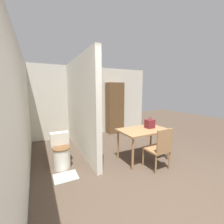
{
  "coord_description": "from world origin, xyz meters",
  "views": [
    {
      "loc": [
        -1.76,
        -1.25,
        1.68
      ],
      "look_at": [
        -0.25,
        1.7,
        1.19
      ],
      "focal_mm": 24.0,
      "sensor_mm": 36.0,
      "label": 1
    }
  ],
  "objects": [
    {
      "name": "partition_wall",
      "position": [
        -0.72,
        2.69,
        1.25
      ],
      "size": [
        0.12,
        2.75,
        2.5
      ],
      "color": "beige",
      "rests_on": "ground_plane"
    },
    {
      "name": "wooden_cabinet",
      "position": [
        0.97,
        3.86,
        0.97
      ],
      "size": [
        0.64,
        0.41,
        1.95
      ],
      "color": "brown",
      "rests_on": "ground_plane"
    },
    {
      "name": "dining_table",
      "position": [
        0.48,
        1.49,
        0.66
      ],
      "size": [
        1.16,
        0.75,
        0.75
      ],
      "color": "#997047",
      "rests_on": "ground_plane"
    },
    {
      "name": "wall_back",
      "position": [
        0.0,
        4.13,
        1.25
      ],
      "size": [
        4.92,
        0.12,
        2.5
      ],
      "color": "beige",
      "rests_on": "ground_plane"
    },
    {
      "name": "wooden_chair",
      "position": [
        0.49,
        0.96,
        0.48
      ],
      "size": [
        0.46,
        0.46,
        0.9
      ],
      "rotation": [
        0.0,
        0.0,
        0.02
      ],
      "color": "#997047",
      "rests_on": "ground_plane"
    },
    {
      "name": "toilet",
      "position": [
        -1.34,
        2.01,
        0.33
      ],
      "size": [
        0.4,
        0.52,
        0.73
      ],
      "color": "silver",
      "rests_on": "ground_plane"
    },
    {
      "name": "handbag",
      "position": [
        0.7,
        1.52,
        0.85
      ],
      "size": [
        0.2,
        0.18,
        0.27
      ],
      "color": "maroon",
      "rests_on": "dining_table"
    },
    {
      "name": "wall_left",
      "position": [
        -2.02,
        2.03,
        1.25
      ],
      "size": [
        0.12,
        5.07,
        2.5
      ],
      "color": "beige",
      "rests_on": "ground_plane"
    },
    {
      "name": "bath_mat",
      "position": [
        -1.34,
        1.55,
        0.01
      ],
      "size": [
        0.45,
        0.37,
        0.01
      ],
      "color": "#99A899",
      "rests_on": "ground_plane"
    },
    {
      "name": "ground_plane",
      "position": [
        0.0,
        0.0,
        0.0
      ],
      "size": [
        16.0,
        16.0,
        0.0
      ],
      "primitive_type": "plane",
      "color": "#4C3D30"
    }
  ]
}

